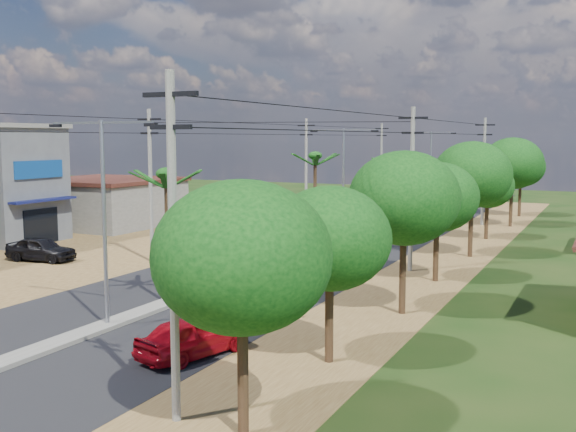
# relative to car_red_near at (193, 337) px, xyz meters

# --- Properties ---
(ground) EXTENTS (160.00, 160.00, 0.00)m
(ground) POSITION_rel_car_red_near_xyz_m (-5.00, 1.53, -0.69)
(ground) COLOR black
(ground) RESTS_ON ground
(road) EXTENTS (12.00, 110.00, 0.04)m
(road) POSITION_rel_car_red_near_xyz_m (-5.00, 16.53, -0.67)
(road) COLOR black
(road) RESTS_ON ground
(median) EXTENTS (1.00, 90.00, 0.18)m
(median) POSITION_rel_car_red_near_xyz_m (-5.00, 19.53, -0.60)
(median) COLOR #605E56
(median) RESTS_ON ground
(dirt_lot_west) EXTENTS (18.00, 46.00, 0.04)m
(dirt_lot_west) POSITION_rel_car_red_near_xyz_m (-20.00, 9.53, -0.67)
(dirt_lot_west) COLOR brown
(dirt_lot_west) RESTS_ON ground
(dirt_shoulder_east) EXTENTS (5.00, 90.00, 0.03)m
(dirt_shoulder_east) POSITION_rel_car_red_near_xyz_m (3.50, 16.53, -0.67)
(dirt_shoulder_east) COLOR brown
(dirt_shoulder_east) RESTS_ON ground
(low_shed) EXTENTS (10.40, 10.40, 3.95)m
(low_shed) POSITION_rel_car_red_near_xyz_m (-26.00, 25.53, 1.28)
(low_shed) COLOR #605E56
(low_shed) RESTS_ON ground
(tree_east_a) EXTENTS (4.40, 4.40, 6.37)m
(tree_east_a) POSITION_rel_car_red_near_xyz_m (4.50, -4.47, 3.80)
(tree_east_a) COLOR black
(tree_east_a) RESTS_ON ground
(tree_east_b) EXTENTS (4.00, 4.00, 5.83)m
(tree_east_b) POSITION_rel_car_red_near_xyz_m (4.30, 1.53, 3.42)
(tree_east_b) COLOR black
(tree_east_b) RESTS_ON ground
(tree_east_c) EXTENTS (4.60, 4.60, 6.83)m
(tree_east_c) POSITION_rel_car_red_near_xyz_m (4.70, 8.53, 4.17)
(tree_east_c) COLOR black
(tree_east_c) RESTS_ON ground
(tree_east_d) EXTENTS (4.20, 4.20, 6.13)m
(tree_east_d) POSITION_rel_car_red_near_xyz_m (4.40, 15.53, 3.65)
(tree_east_d) COLOR black
(tree_east_d) RESTS_ON ground
(tree_east_e) EXTENTS (4.80, 4.80, 7.14)m
(tree_east_e) POSITION_rel_car_red_near_xyz_m (4.60, 23.53, 4.40)
(tree_east_e) COLOR black
(tree_east_e) RESTS_ON ground
(tree_east_f) EXTENTS (3.80, 3.80, 5.52)m
(tree_east_f) POSITION_rel_car_red_near_xyz_m (4.20, 31.53, 3.20)
(tree_east_f) COLOR black
(tree_east_f) RESTS_ON ground
(tree_east_g) EXTENTS (5.00, 5.00, 7.38)m
(tree_east_g) POSITION_rel_car_red_near_xyz_m (4.80, 39.53, 4.55)
(tree_east_g) COLOR black
(tree_east_g) RESTS_ON ground
(tree_east_h) EXTENTS (4.40, 4.40, 6.52)m
(tree_east_h) POSITION_rel_car_red_near_xyz_m (4.50, 47.53, 3.95)
(tree_east_h) COLOR black
(tree_east_h) RESTS_ON ground
(palm_median_near) EXTENTS (2.00, 2.00, 6.15)m
(palm_median_near) POSITION_rel_car_red_near_xyz_m (-5.00, 5.53, 4.85)
(palm_median_near) COLOR black
(palm_median_near) RESTS_ON ground
(palm_median_mid) EXTENTS (2.00, 2.00, 6.55)m
(palm_median_mid) POSITION_rel_car_red_near_xyz_m (-5.00, 21.53, 5.21)
(palm_median_mid) COLOR black
(palm_median_mid) RESTS_ON ground
(palm_median_far) EXTENTS (2.00, 2.00, 5.85)m
(palm_median_far) POSITION_rel_car_red_near_xyz_m (-5.00, 37.53, 4.57)
(palm_median_far) COLOR black
(palm_median_far) RESTS_ON ground
(streetlight_near) EXTENTS (5.10, 0.18, 8.00)m
(streetlight_near) POSITION_rel_car_red_near_xyz_m (-5.00, 1.53, 4.10)
(streetlight_near) COLOR gray
(streetlight_near) RESTS_ON ground
(streetlight_mid) EXTENTS (5.10, 0.18, 8.00)m
(streetlight_mid) POSITION_rel_car_red_near_xyz_m (-5.00, 26.53, 4.10)
(streetlight_mid) COLOR gray
(streetlight_mid) RESTS_ON ground
(streetlight_far) EXTENTS (5.10, 0.18, 8.00)m
(streetlight_far) POSITION_rel_car_red_near_xyz_m (-5.00, 51.53, 4.10)
(streetlight_far) COLOR gray
(streetlight_far) RESTS_ON ground
(utility_pole_w_b) EXTENTS (1.60, 0.24, 9.00)m
(utility_pole_w_b) POSITION_rel_car_red_near_xyz_m (-12.00, 13.53, 4.07)
(utility_pole_w_b) COLOR #605E56
(utility_pole_w_b) RESTS_ON ground
(utility_pole_w_c) EXTENTS (1.60, 0.24, 9.00)m
(utility_pole_w_c) POSITION_rel_car_red_near_xyz_m (-12.00, 35.53, 4.07)
(utility_pole_w_c) COLOR #605E56
(utility_pole_w_c) RESTS_ON ground
(utility_pole_w_d) EXTENTS (1.60, 0.24, 9.00)m
(utility_pole_w_d) POSITION_rel_car_red_near_xyz_m (-12.00, 56.53, 4.07)
(utility_pole_w_d) COLOR #605E56
(utility_pole_w_d) RESTS_ON ground
(utility_pole_e_a) EXTENTS (1.60, 0.24, 9.00)m
(utility_pole_e_a) POSITION_rel_car_red_near_xyz_m (2.50, -4.47, 4.07)
(utility_pole_e_a) COLOR #605E56
(utility_pole_e_a) RESTS_ON ground
(utility_pole_e_b) EXTENTS (1.60, 0.24, 9.00)m
(utility_pole_e_b) POSITION_rel_car_red_near_xyz_m (2.50, 17.53, 4.07)
(utility_pole_e_b) COLOR #605E56
(utility_pole_e_b) RESTS_ON ground
(utility_pole_e_c) EXTENTS (1.60, 0.24, 9.00)m
(utility_pole_e_c) POSITION_rel_car_red_near_xyz_m (2.50, 39.53, 4.07)
(utility_pole_e_c) COLOR #605E56
(utility_pole_e_c) RESTS_ON ground
(car_red_near) EXTENTS (2.69, 4.34, 1.38)m
(car_red_near) POSITION_rel_car_red_near_xyz_m (0.00, 0.00, 0.00)
(car_red_near) COLOR maroon
(car_red_near) RESTS_ON ground
(car_silver_mid) EXTENTS (1.75, 4.25, 1.37)m
(car_silver_mid) POSITION_rel_car_red_near_xyz_m (-3.46, 16.62, -0.01)
(car_silver_mid) COLOR #9EA0A6
(car_silver_mid) RESTS_ON ground
(car_white_far) EXTENTS (2.56, 5.65, 1.60)m
(car_white_far) POSITION_rel_car_red_near_xyz_m (-8.85, 31.82, 0.11)
(car_white_far) COLOR silver
(car_white_far) RESTS_ON ground
(car_parked_dark) EXTENTS (4.43, 2.25, 1.44)m
(car_parked_dark) POSITION_rel_car_red_near_xyz_m (-18.09, 10.80, 0.03)
(car_parked_dark) COLOR black
(car_parked_dark) RESTS_ON ground
(moto_rider_east) EXTENTS (1.16, 1.79, 0.89)m
(moto_rider_east) POSITION_rel_car_red_near_xyz_m (0.20, 1.13, -0.25)
(moto_rider_east) COLOR black
(moto_rider_east) RESTS_ON ground
(moto_rider_west_a) EXTENTS (1.35, 1.98, 0.98)m
(moto_rider_west_a) POSITION_rel_car_red_near_xyz_m (-7.51, 13.73, -0.20)
(moto_rider_west_a) COLOR black
(moto_rider_west_a) RESTS_ON ground
(moto_rider_west_b) EXTENTS (0.84, 1.68, 0.97)m
(moto_rider_west_b) POSITION_rel_car_red_near_xyz_m (-6.20, 36.93, -0.20)
(moto_rider_west_b) COLOR black
(moto_rider_west_b) RESTS_ON ground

